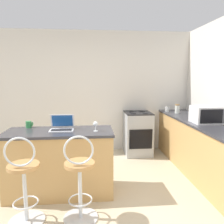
% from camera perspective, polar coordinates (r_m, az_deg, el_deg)
% --- Properties ---
extents(ground_plane, '(20.00, 20.00, 0.00)m').
position_cam_1_polar(ground_plane, '(2.88, -7.77, -25.15)').
color(ground_plane, '#BCAD8E').
extents(wall_back, '(12.00, 0.06, 2.60)m').
position_cam_1_polar(wall_back, '(4.80, -6.89, 5.12)').
color(wall_back, silver).
rests_on(wall_back, ground_plane).
extents(breakfast_bar, '(1.46, 0.61, 0.90)m').
position_cam_1_polar(breakfast_bar, '(3.20, -13.35, -12.64)').
color(breakfast_bar, tan).
rests_on(breakfast_bar, ground_plane).
extents(counter_right, '(0.65, 2.90, 0.90)m').
position_cam_1_polar(counter_right, '(3.97, 22.74, -8.83)').
color(counter_right, tan).
rests_on(counter_right, ground_plane).
extents(bar_stool_near, '(0.40, 0.40, 1.01)m').
position_cam_1_polar(bar_stool_near, '(2.69, -22.01, -16.77)').
color(bar_stool_near, silver).
rests_on(bar_stool_near, ground_plane).
extents(bar_stool_far, '(0.40, 0.40, 1.01)m').
position_cam_1_polar(bar_stool_far, '(2.58, -8.41, -17.27)').
color(bar_stool_far, silver).
rests_on(bar_stool_far, ground_plane).
extents(laptop, '(0.32, 0.25, 0.21)m').
position_cam_1_polar(laptop, '(3.11, -12.94, -3.56)').
color(laptop, silver).
rests_on(laptop, breakfast_bar).
extents(microwave, '(0.50, 0.35, 0.27)m').
position_cam_1_polar(microwave, '(3.80, 23.89, -0.60)').
color(microwave, silver).
rests_on(microwave, counter_right).
extents(stove_range, '(0.54, 0.61, 0.91)m').
position_cam_1_polar(stove_range, '(4.68, 6.73, -5.52)').
color(stove_range, '#9EA3A8').
rests_on(stove_range, ground_plane).
extents(storage_jar, '(0.10, 0.10, 0.18)m').
position_cam_1_polar(storage_jar, '(4.62, 16.67, 0.82)').
color(storage_jar, silver).
rests_on(storage_jar, counter_right).
extents(mug_green, '(0.10, 0.08, 0.10)m').
position_cam_1_polar(mug_green, '(3.36, -20.88, -3.06)').
color(mug_green, '#338447').
rests_on(mug_green, breakfast_bar).
extents(mug_white, '(0.10, 0.08, 0.10)m').
position_cam_1_polar(mug_white, '(4.83, 14.16, 0.76)').
color(mug_white, white).
rests_on(mug_white, counter_right).
extents(wine_glass_tall, '(0.06, 0.06, 0.13)m').
position_cam_1_polar(wine_glass_tall, '(2.95, -4.32, -3.22)').
color(wine_glass_tall, silver).
rests_on(wine_glass_tall, breakfast_bar).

